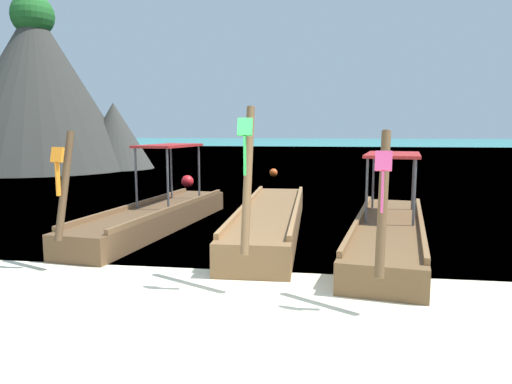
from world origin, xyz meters
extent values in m
plane|color=beige|center=(0.00, 0.00, 0.00)|extent=(120.00, 120.00, 0.00)
plane|color=teal|center=(0.00, 62.15, 0.00)|extent=(120.00, 120.00, 0.00)
cube|color=brown|center=(-2.45, 5.07, 0.24)|extent=(1.88, 6.18, 0.49)
cube|color=brown|center=(-2.97, 5.13, 0.54)|extent=(0.78, 5.56, 0.10)
cube|color=brown|center=(-1.94, 5.00, 0.54)|extent=(0.78, 5.56, 0.10)
cylinder|color=brown|center=(-2.85, 1.97, 1.36)|extent=(0.19, 0.59, 1.78)
cube|color=orange|center=(-2.86, 1.84, 1.87)|extent=(0.21, 0.14, 0.25)
cube|color=orange|center=(-2.87, 1.82, 1.48)|extent=(0.04, 0.08, 0.54)
cylinder|color=#4C4C51|center=(-2.86, 4.96, 1.17)|extent=(0.06, 0.06, 1.37)
cylinder|color=#4C4C51|center=(-2.08, 4.87, 1.17)|extent=(0.06, 0.06, 1.37)
cylinder|color=#4C4C51|center=(-2.63, 6.77, 1.17)|extent=(0.06, 0.06, 1.37)
cylinder|color=#4C4C51|center=(-1.85, 6.68, 1.17)|extent=(0.06, 0.06, 1.37)
cube|color=#AD2323|center=(-2.36, 5.82, 1.89)|extent=(1.20, 2.13, 0.06)
cube|color=brown|center=(0.20, 5.10, 0.27)|extent=(1.35, 6.90, 0.55)
cube|color=#9F7246|center=(-0.37, 5.09, 0.60)|extent=(0.19, 6.33, 0.10)
cube|color=#9F7246|center=(0.77, 5.11, 0.60)|extent=(0.19, 6.33, 0.10)
cylinder|color=brown|center=(0.27, 1.46, 1.57)|extent=(0.13, 0.81, 2.09)
cube|color=green|center=(0.27, 1.21, 2.30)|extent=(0.20, 0.14, 0.25)
cube|color=green|center=(0.27, 1.19, 1.91)|extent=(0.03, 0.08, 0.54)
cube|color=brown|center=(2.63, 4.14, 0.23)|extent=(2.26, 6.37, 0.47)
cube|color=brown|center=(2.05, 4.24, 0.52)|extent=(1.03, 5.68, 0.10)
cube|color=brown|center=(3.20, 4.05, 0.52)|extent=(1.03, 5.68, 0.10)
cylinder|color=brown|center=(2.08, 0.89, 1.36)|extent=(0.25, 0.78, 1.82)
cube|color=#F24C8C|center=(2.05, 0.70, 1.89)|extent=(0.22, 0.17, 0.25)
cube|color=#F24C8C|center=(2.04, 0.68, 1.52)|extent=(0.04, 0.08, 0.51)
cylinder|color=#4C4C51|center=(2.17, 4.06, 1.09)|extent=(0.06, 0.06, 1.25)
cylinder|color=#4C4C51|center=(3.03, 3.92, 1.09)|extent=(0.06, 0.06, 1.25)
cylinder|color=#4C4C51|center=(2.48, 5.91, 1.09)|extent=(0.06, 0.06, 1.25)
cylinder|color=#4C4C51|center=(3.34, 5.77, 1.09)|extent=(0.06, 0.06, 1.25)
cube|color=#AD2323|center=(2.76, 4.91, 1.75)|extent=(1.39, 2.22, 0.06)
cone|color=#383833|center=(-14.87, 20.06, 4.64)|extent=(10.64, 10.64, 9.29)
cone|color=#3D3D38|center=(-10.83, 21.13, 1.92)|extent=(4.51, 4.51, 3.85)
sphere|color=#236B28|center=(-14.87, 20.06, 8.60)|extent=(2.34, 2.34, 2.34)
sphere|color=red|center=(-3.96, 12.71, 0.25)|extent=(0.49, 0.49, 0.49)
sphere|color=#EA5119|center=(-1.04, 17.46, 0.20)|extent=(0.40, 0.40, 0.40)
camera|label=1|loc=(1.32, -5.11, 2.26)|focal=32.95mm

